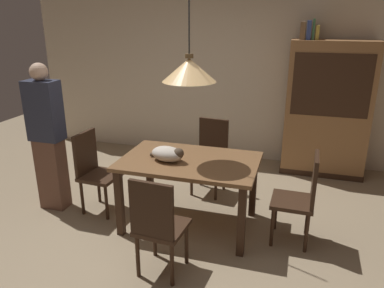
# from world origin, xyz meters

# --- Properties ---
(ground) EXTENTS (10.00, 10.00, 0.00)m
(ground) POSITION_xyz_m (0.00, 0.00, 0.00)
(ground) COLOR #998466
(back_wall) EXTENTS (6.40, 0.10, 2.90)m
(back_wall) POSITION_xyz_m (0.00, 2.65, 1.45)
(back_wall) COLOR beige
(back_wall) RESTS_ON ground
(dining_table) EXTENTS (1.40, 0.90, 0.75)m
(dining_table) POSITION_xyz_m (0.05, 0.42, 0.65)
(dining_table) COLOR brown
(dining_table) RESTS_ON ground
(chair_near_front) EXTENTS (0.43, 0.43, 0.93)m
(chair_near_front) POSITION_xyz_m (0.05, -0.46, 0.51)
(chair_near_front) COLOR #382316
(chair_near_front) RESTS_ON ground
(chair_left_side) EXTENTS (0.43, 0.43, 0.93)m
(chair_left_side) POSITION_xyz_m (-1.07, 0.43, 0.51)
(chair_left_side) COLOR #382316
(chair_left_side) RESTS_ON ground
(chair_right_side) EXTENTS (0.41, 0.41, 0.93)m
(chair_right_side) POSITION_xyz_m (1.18, 0.42, 0.51)
(chair_right_side) COLOR #382316
(chair_right_side) RESTS_ON ground
(chair_far_back) EXTENTS (0.44, 0.44, 0.93)m
(chair_far_back) POSITION_xyz_m (0.06, 1.30, 0.51)
(chair_far_back) COLOR #382316
(chair_far_back) RESTS_ON ground
(cat_sleeping) EXTENTS (0.40, 0.28, 0.16)m
(cat_sleeping) POSITION_xyz_m (-0.14, 0.33, 0.83)
(cat_sleeping) COLOR beige
(cat_sleeping) RESTS_ON dining_table
(pendant_lamp) EXTENTS (0.52, 0.52, 1.30)m
(pendant_lamp) POSITION_xyz_m (0.05, 0.42, 1.66)
(pendant_lamp) COLOR #E5B775
(hutch_bookcase) EXTENTS (1.12, 0.45, 1.85)m
(hutch_bookcase) POSITION_xyz_m (1.45, 2.32, 0.89)
(hutch_bookcase) COLOR olive
(hutch_bookcase) RESTS_ON ground
(book_brown_thick) EXTENTS (0.06, 0.24, 0.22)m
(book_brown_thick) POSITION_xyz_m (1.03, 2.32, 1.96)
(book_brown_thick) COLOR brown
(book_brown_thick) RESTS_ON hutch_bookcase
(book_blue_wide) EXTENTS (0.06, 0.24, 0.24)m
(book_blue_wide) POSITION_xyz_m (1.10, 2.32, 1.97)
(book_blue_wide) COLOR #384C93
(book_blue_wide) RESTS_ON hutch_bookcase
(book_green_slim) EXTENTS (0.03, 0.20, 0.26)m
(book_green_slim) POSITION_xyz_m (1.16, 2.32, 1.98)
(book_green_slim) COLOR #427A4C
(book_green_slim) RESTS_ON hutch_bookcase
(book_yellow_short) EXTENTS (0.04, 0.20, 0.18)m
(book_yellow_short) POSITION_xyz_m (1.21, 2.32, 1.94)
(book_yellow_short) COLOR gold
(book_yellow_short) RESTS_ON hutch_bookcase
(person_standing) EXTENTS (0.36, 0.22, 1.68)m
(person_standing) POSITION_xyz_m (-1.58, 0.35, 0.85)
(person_standing) COLOR brown
(person_standing) RESTS_ON ground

